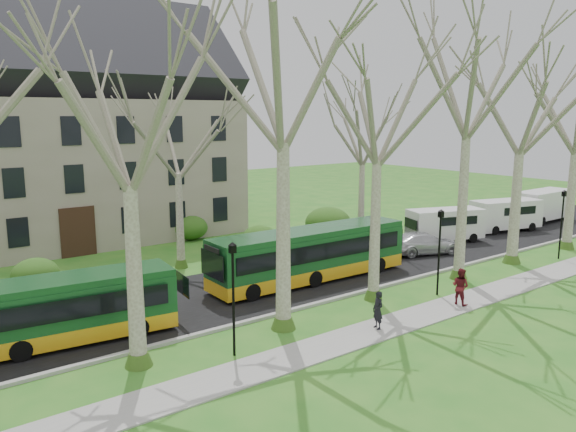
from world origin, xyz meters
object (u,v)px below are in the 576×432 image
(sedan, at_px, (424,243))
(van_b, at_px, (505,216))
(pedestrian_a, at_px, (378,310))
(van_a, at_px, (445,225))
(bus_follow, at_px, (310,254))
(bus_lead, at_px, (31,315))
(pedestrian_b, at_px, (460,286))
(van_c, at_px, (543,206))

(sedan, height_order, van_b, van_b)
(sedan, height_order, pedestrian_a, pedestrian_a)
(van_a, distance_m, pedestrian_a, 18.09)
(bus_follow, xyz_separation_m, sedan, (9.65, 0.13, -0.76))
(van_a, bearing_deg, bus_lead, -156.21)
(bus_lead, distance_m, bus_follow, 14.35)
(van_b, bearing_deg, van_a, -168.32)
(bus_lead, distance_m, van_a, 28.05)
(bus_follow, height_order, sedan, bus_follow)
(sedan, xyz_separation_m, van_b, (10.82, 0.97, 0.51))
(bus_lead, distance_m, pedestrian_b, 18.80)
(sedan, height_order, pedestrian_b, pedestrian_b)
(bus_follow, bearing_deg, pedestrian_a, -105.77)
(pedestrian_a, bearing_deg, van_b, 122.44)
(bus_lead, height_order, bus_follow, bus_follow)
(van_b, bearing_deg, bus_follow, -161.47)
(sedan, bearing_deg, van_c, -65.92)
(van_b, height_order, pedestrian_b, van_b)
(bus_follow, distance_m, sedan, 9.68)
(bus_lead, relative_size, pedestrian_a, 6.74)
(van_a, relative_size, van_b, 0.97)
(pedestrian_b, bearing_deg, van_c, -74.81)
(bus_follow, relative_size, van_c, 1.95)
(van_c, height_order, pedestrian_a, van_c)
(bus_follow, bearing_deg, van_c, 4.33)
(bus_follow, xyz_separation_m, van_c, (26.59, 1.43, -0.15))
(van_c, relative_size, pedestrian_b, 3.41)
(van_c, bearing_deg, bus_follow, -178.10)
(van_b, bearing_deg, pedestrian_b, -138.42)
(van_a, xyz_separation_m, pedestrian_b, (-10.44, -8.93, -0.29))
(van_b, xyz_separation_m, van_c, (6.12, 0.33, 0.10))
(van_c, bearing_deg, pedestrian_a, -164.50)
(bus_lead, relative_size, bus_follow, 0.93)
(pedestrian_b, bearing_deg, bus_lead, 63.40)
(pedestrian_a, bearing_deg, bus_lead, -106.20)
(van_a, bearing_deg, bus_follow, -154.10)
(bus_follow, bearing_deg, sedan, 2.03)
(bus_follow, height_order, pedestrian_b, bus_follow)
(pedestrian_a, bearing_deg, van_a, 131.27)
(van_c, bearing_deg, van_a, 178.28)
(bus_follow, relative_size, sedan, 2.42)
(van_c, bearing_deg, sedan, -176.79)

